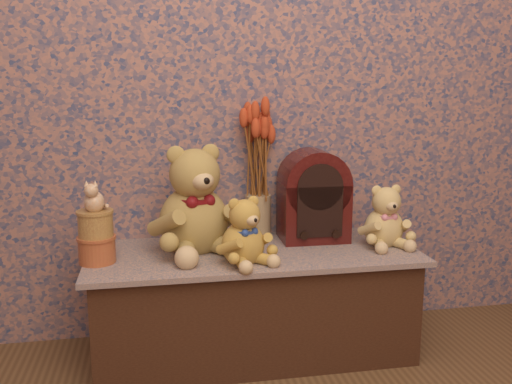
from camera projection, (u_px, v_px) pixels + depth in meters
display_shelf at (254, 302)px, 2.18m from camera, size 1.26×0.52×0.42m
teddy_large at (193, 194)px, 2.10m from camera, size 0.46×0.50×0.44m
teddy_medium at (243, 227)px, 1.97m from camera, size 0.29×0.31×0.26m
teddy_small at (384, 213)px, 2.19m from camera, size 0.22×0.26×0.26m
cathedral_radio at (313, 195)px, 2.26m from camera, size 0.27×0.20×0.37m
ceramic_vase at (258, 216)px, 2.31m from camera, size 0.13×0.13×0.18m
dried_stalks at (258, 139)px, 2.25m from camera, size 0.30×0.30×0.47m
biscuit_tin_lower at (97, 250)px, 1.99m from camera, size 0.16×0.16×0.09m
biscuit_tin_upper at (96, 224)px, 1.97m from camera, size 0.14×0.14×0.09m
cat_figurine at (94, 195)px, 1.95m from camera, size 0.10×0.11×0.12m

